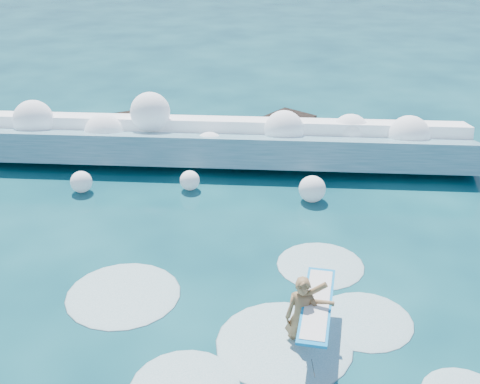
# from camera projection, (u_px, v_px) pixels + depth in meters

# --- Properties ---
(ground) EXTENTS (200.00, 200.00, 0.00)m
(ground) POSITION_uv_depth(u_px,v_px,m) (169.00, 275.00, 13.76)
(ground) COLOR #083341
(ground) RESTS_ON ground
(breaking_wave) EXTENTS (18.14, 2.82, 1.56)m
(breaking_wave) POSITION_uv_depth(u_px,v_px,m) (189.00, 142.00, 19.69)
(breaking_wave) COLOR teal
(breaking_wave) RESTS_ON ground
(rock_cluster) EXTENTS (8.04, 2.92, 1.20)m
(rock_cluster) POSITION_uv_depth(u_px,v_px,m) (195.00, 137.00, 20.58)
(rock_cluster) COLOR black
(rock_cluster) RESTS_ON ground
(surfer_with_board) EXTENTS (1.06, 2.93, 1.75)m
(surfer_with_board) POSITION_uv_depth(u_px,v_px,m) (305.00, 315.00, 11.43)
(surfer_with_board) COLOR olive
(surfer_with_board) RESTS_ON ground
(wave_spray) EXTENTS (15.53, 4.40, 2.15)m
(wave_spray) POSITION_uv_depth(u_px,v_px,m) (203.00, 132.00, 19.34)
(wave_spray) COLOR white
(wave_spray) RESTS_ON ground
(surf_foam) EXTENTS (8.65, 6.15, 0.13)m
(surf_foam) POSITION_uv_depth(u_px,v_px,m) (255.00, 322.00, 12.24)
(surf_foam) COLOR silver
(surf_foam) RESTS_ON ground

